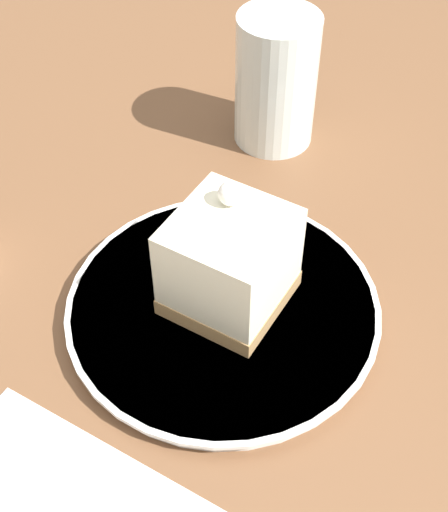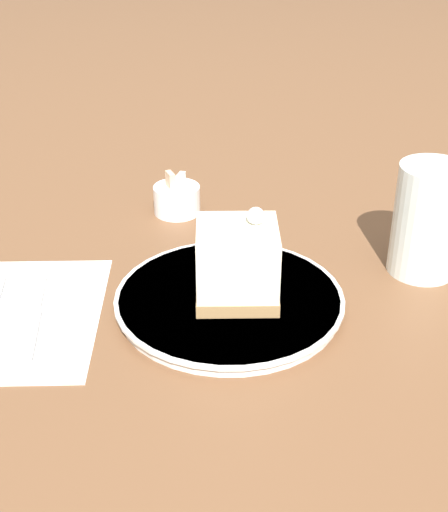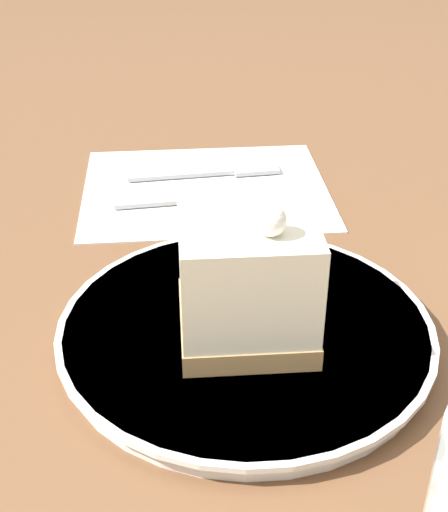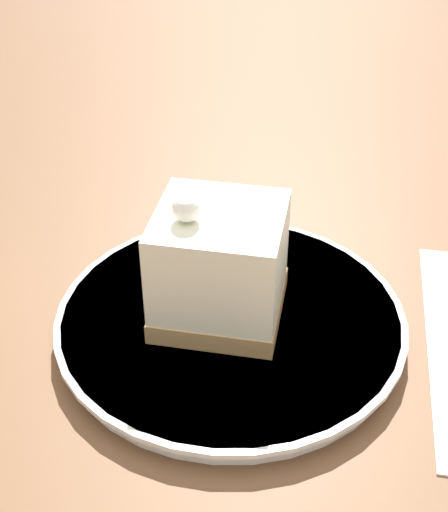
% 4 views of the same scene
% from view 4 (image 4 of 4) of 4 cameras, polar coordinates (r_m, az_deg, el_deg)
% --- Properties ---
extents(ground_plane, '(4.00, 4.00, 0.00)m').
position_cam_4_polar(ground_plane, '(0.53, -0.53, -7.09)').
color(ground_plane, brown).
extents(plate, '(0.26, 0.26, 0.02)m').
position_cam_4_polar(plate, '(0.53, 0.53, -5.21)').
color(plate, silver).
rests_on(plate, ground_plane).
extents(cake_slice, '(0.10, 0.10, 0.11)m').
position_cam_4_polar(cake_slice, '(0.51, -0.85, -0.72)').
color(cake_slice, '#AD8451').
rests_on(cake_slice, plate).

